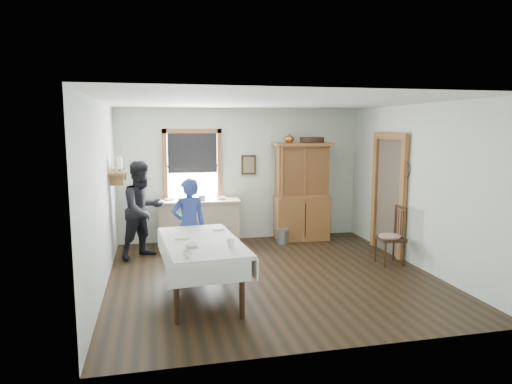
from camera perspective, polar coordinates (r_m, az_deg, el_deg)
room at (r=7.01m, az=2.01°, el=0.15°), size 5.01×5.01×2.70m
window at (r=9.23m, az=-7.94°, el=3.73°), size 1.18×0.07×1.48m
doorway at (r=8.74m, az=16.30°, el=0.17°), size 0.09×1.14×2.22m
wall_shelf at (r=8.31m, az=-16.85°, el=2.60°), size 0.24×1.00×0.44m
framed_picture at (r=9.40m, az=-0.92°, el=3.41°), size 0.30×0.04×0.40m
rug_beater at (r=8.21m, az=18.28°, el=3.51°), size 0.01×0.27×0.27m
work_counter at (r=9.07m, az=-7.14°, el=-3.81°), size 1.63×0.69×0.91m
china_hutch at (r=9.44m, az=5.75°, el=0.05°), size 1.21×0.64×2.00m
dining_table at (r=6.41m, az=-6.77°, el=-9.43°), size 1.18×2.04×0.79m
spindle_chair at (r=8.07m, az=16.42°, el=-5.24°), size 0.49×0.49×1.00m
pail at (r=9.23m, az=3.32°, el=-5.58°), size 0.33×0.33×0.27m
wicker_basket at (r=9.47m, az=4.91°, el=-5.44°), size 0.40×0.32×0.21m
woman_blue at (r=7.38m, az=-8.36°, el=-4.62°), size 0.58×0.44×1.41m
figure_dark at (r=8.37m, az=-13.95°, el=-2.59°), size 0.99×0.96×1.60m
table_cup_a at (r=5.49m, az=-8.60°, el=-7.70°), size 0.11×0.11×0.09m
table_cup_b at (r=5.90m, az=-3.22°, el=-6.45°), size 0.13×0.13×0.10m
table_bowl at (r=5.97m, az=-8.07°, el=-6.59°), size 0.25×0.25×0.05m
counter_book at (r=9.06m, az=-11.41°, el=-0.92°), size 0.20×0.24×0.02m
counter_bowl at (r=8.99m, az=-4.46°, el=-0.73°), size 0.24×0.24×0.06m
shelf_bowl at (r=8.32m, az=-16.85°, el=2.78°), size 0.22×0.22×0.05m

